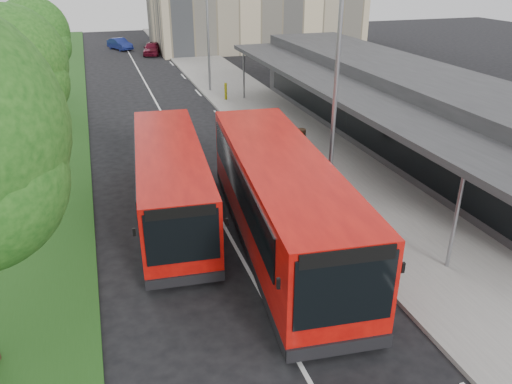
% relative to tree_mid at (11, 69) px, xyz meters
% --- Properties ---
extents(ground, '(120.00, 120.00, 0.00)m').
position_rel_tree_mid_xyz_m(ground, '(7.01, -9.05, -4.75)').
color(ground, black).
rests_on(ground, ground).
extents(pavement, '(5.00, 80.00, 0.15)m').
position_rel_tree_mid_xyz_m(pavement, '(13.01, 10.95, -4.67)').
color(pavement, gray).
rests_on(pavement, ground).
extents(grass_verge, '(5.00, 80.00, 0.10)m').
position_rel_tree_mid_xyz_m(grass_verge, '(0.01, 10.95, -4.70)').
color(grass_verge, '#204917').
rests_on(grass_verge, ground).
extents(lane_centre_line, '(0.12, 70.00, 0.01)m').
position_rel_tree_mid_xyz_m(lane_centre_line, '(7.01, 5.95, -4.74)').
color(lane_centre_line, silver).
rests_on(lane_centre_line, ground).
extents(kerb_dashes, '(0.12, 56.00, 0.01)m').
position_rel_tree_mid_xyz_m(kerb_dashes, '(10.31, 9.95, -4.74)').
color(kerb_dashes, silver).
rests_on(kerb_dashes, ground).
extents(station_building, '(7.70, 26.00, 4.00)m').
position_rel_tree_mid_xyz_m(station_building, '(17.87, -1.05, -2.71)').
color(station_building, '#2A2A2D').
rests_on(station_building, ground).
extents(tree_mid, '(4.59, 4.59, 7.36)m').
position_rel_tree_mid_xyz_m(tree_mid, '(0.00, 0.00, 0.00)').
color(tree_mid, '#382516').
rests_on(tree_mid, ground).
extents(tree_far, '(4.35, 4.35, 6.93)m').
position_rel_tree_mid_xyz_m(tree_far, '(0.00, 12.00, -0.27)').
color(tree_far, '#382516').
rests_on(tree_far, ground).
extents(lamp_post_near, '(1.44, 0.28, 8.00)m').
position_rel_tree_mid_xyz_m(lamp_post_near, '(11.13, -7.05, -0.03)').
color(lamp_post_near, gray).
rests_on(lamp_post_near, pavement).
extents(lamp_post_far, '(1.44, 0.28, 8.00)m').
position_rel_tree_mid_xyz_m(lamp_post_far, '(11.13, 12.95, -0.03)').
color(lamp_post_far, gray).
rests_on(lamp_post_far, pavement).
extents(bus_main, '(3.96, 11.49, 3.19)m').
position_rel_tree_mid_xyz_m(bus_main, '(8.50, -9.00, -3.11)').
color(bus_main, red).
rests_on(bus_main, ground).
extents(bus_second, '(3.33, 9.96, 2.77)m').
position_rel_tree_mid_xyz_m(bus_second, '(5.40, -5.77, -3.33)').
color(bus_second, red).
rests_on(bus_second, ground).
extents(litter_bin, '(0.51, 0.51, 0.84)m').
position_rel_tree_mid_xyz_m(litter_bin, '(12.91, -0.25, -4.18)').
color(litter_bin, '#3C2718').
rests_on(litter_bin, pavement).
extents(bollard, '(0.24, 0.24, 1.12)m').
position_rel_tree_mid_xyz_m(bollard, '(11.62, 9.94, -4.04)').
color(bollard, '#F3ED0C').
rests_on(bollard, pavement).
extents(car_near, '(2.37, 4.04, 1.29)m').
position_rel_tree_mid_xyz_m(car_near, '(9.21, 30.31, -4.10)').
color(car_near, '#5A0C1E').
rests_on(car_near, ground).
extents(car_far, '(2.67, 3.85, 1.20)m').
position_rel_tree_mid_xyz_m(car_far, '(6.33, 34.67, -4.15)').
color(car_far, navy).
rests_on(car_far, ground).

